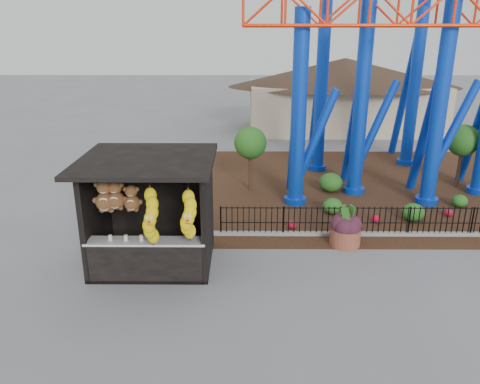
{
  "coord_description": "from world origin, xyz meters",
  "views": [
    {
      "loc": [
        -0.49,
        -10.77,
        6.25
      ],
      "look_at": [
        -0.58,
        1.5,
        2.0
      ],
      "focal_mm": 35.0,
      "sensor_mm": 36.0,
      "label": 1
    }
  ],
  "objects_px": {
    "roller_coaster": "(390,25)",
    "terracotta_planter": "(345,237)",
    "potted_plant": "(347,233)",
    "prize_booth": "(150,216)"
  },
  "relations": [
    {
      "from": "terracotta_planter",
      "to": "potted_plant",
      "type": "xyz_separation_m",
      "value": [
        0.04,
        0.02,
        0.11
      ]
    },
    {
      "from": "prize_booth",
      "to": "potted_plant",
      "type": "relative_size",
      "value": 4.51
    },
    {
      "from": "roller_coaster",
      "to": "potted_plant",
      "type": "height_order",
      "value": "roller_coaster"
    },
    {
      "from": "roller_coaster",
      "to": "potted_plant",
      "type": "xyz_separation_m",
      "value": [
        -2.44,
        -5.88,
        -6.05
      ]
    },
    {
      "from": "roller_coaster",
      "to": "terracotta_planter",
      "type": "bearing_deg",
      "value": -112.78
    },
    {
      "from": "terracotta_planter",
      "to": "potted_plant",
      "type": "bearing_deg",
      "value": 21.25
    },
    {
      "from": "roller_coaster",
      "to": "terracotta_planter",
      "type": "relative_size",
      "value": 11.85
    },
    {
      "from": "roller_coaster",
      "to": "potted_plant",
      "type": "bearing_deg",
      "value": -112.48
    },
    {
      "from": "roller_coaster",
      "to": "potted_plant",
      "type": "relative_size",
      "value": 14.19
    },
    {
      "from": "roller_coaster",
      "to": "terracotta_planter",
      "type": "xyz_separation_m",
      "value": [
        -2.48,
        -5.9,
        -6.17
      ]
    }
  ]
}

